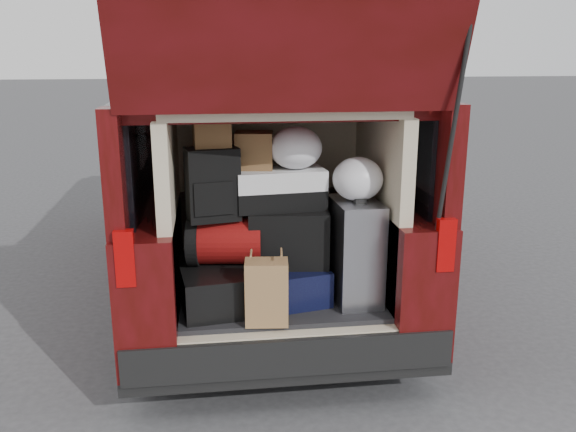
% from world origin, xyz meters
% --- Properties ---
extents(ground, '(80.00, 80.00, 0.00)m').
position_xyz_m(ground, '(0.00, 0.00, 0.00)').
color(ground, '#363639').
rests_on(ground, ground).
extents(minivan, '(1.90, 5.35, 2.77)m').
position_xyz_m(minivan, '(0.00, 1.86, 0.91)').
color(minivan, black).
rests_on(minivan, ground).
extents(load_floor, '(1.24, 1.05, 0.55)m').
position_xyz_m(load_floor, '(0.00, 0.28, 0.28)').
color(load_floor, black).
rests_on(load_floor, ground).
extents(black_hardshell, '(0.52, 0.66, 0.24)m').
position_xyz_m(black_hardshell, '(-0.39, 0.12, 0.67)').
color(black_hardshell, black).
rests_on(black_hardshell, load_floor).
extents(navy_hardshell, '(0.51, 0.58, 0.22)m').
position_xyz_m(navy_hardshell, '(0.05, 0.15, 0.66)').
color(navy_hardshell, black).
rests_on(navy_hardshell, load_floor).
extents(silver_roller, '(0.29, 0.44, 0.63)m').
position_xyz_m(silver_roller, '(0.45, 0.07, 0.87)').
color(silver_roller, silver).
rests_on(silver_roller, load_floor).
extents(kraft_bag, '(0.26, 0.18, 0.37)m').
position_xyz_m(kraft_bag, '(-0.12, -0.20, 0.74)').
color(kraft_bag, olive).
rests_on(kraft_bag, load_floor).
extents(red_duffel, '(0.47, 0.34, 0.29)m').
position_xyz_m(red_duffel, '(-0.33, 0.17, 0.94)').
color(red_duffel, maroon).
rests_on(red_duffel, black_hardshell).
extents(black_soft_case, '(0.51, 0.34, 0.35)m').
position_xyz_m(black_soft_case, '(0.06, 0.16, 0.94)').
color(black_soft_case, black).
rests_on(black_soft_case, navy_hardshell).
extents(backpack, '(0.33, 0.24, 0.43)m').
position_xyz_m(backpack, '(-0.40, 0.13, 1.30)').
color(backpack, black).
rests_on(backpack, red_duffel).
extents(twotone_duffel, '(0.57, 0.33, 0.24)m').
position_xyz_m(twotone_duffel, '(0.00, 0.21, 1.24)').
color(twotone_duffel, white).
rests_on(twotone_duffel, black_soft_case).
extents(grocery_sack_lower, '(0.23, 0.19, 0.19)m').
position_xyz_m(grocery_sack_lower, '(-0.39, 0.17, 1.61)').
color(grocery_sack_lower, brown).
rests_on(grocery_sack_lower, backpack).
extents(grocery_sack_upper, '(0.24, 0.21, 0.22)m').
position_xyz_m(grocery_sack_upper, '(-0.14, 0.25, 1.47)').
color(grocery_sack_upper, brown).
rests_on(grocery_sack_upper, twotone_duffel).
extents(plastic_bag_center, '(0.32, 0.30, 0.26)m').
position_xyz_m(plastic_bag_center, '(0.10, 0.20, 1.49)').
color(plastic_bag_center, white).
rests_on(plastic_bag_center, twotone_duffel).
extents(plastic_bag_right, '(0.35, 0.34, 0.26)m').
position_xyz_m(plastic_bag_right, '(0.46, 0.08, 1.31)').
color(plastic_bag_right, white).
rests_on(plastic_bag_right, silver_roller).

